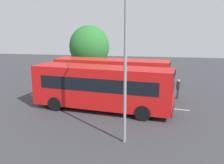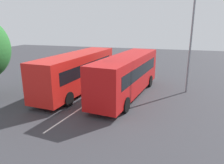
% 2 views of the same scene
% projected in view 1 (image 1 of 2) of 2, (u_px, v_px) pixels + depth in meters
% --- Properties ---
extents(ground_plane, '(69.84, 69.84, 0.00)m').
position_uv_depth(ground_plane, '(102.00, 102.00, 20.29)').
color(ground_plane, '#38383D').
extents(bus_far_left, '(10.71, 3.73, 3.35)m').
position_uv_depth(bus_far_left, '(102.00, 87.00, 17.76)').
color(bus_far_left, red).
rests_on(bus_far_left, ground).
extents(bus_center_left, '(10.66, 3.34, 3.35)m').
position_uv_depth(bus_center_left, '(112.00, 76.00, 22.00)').
color(bus_center_left, red).
rests_on(bus_center_left, ground).
extents(pedestrian, '(0.44, 0.44, 1.75)m').
position_uv_depth(pedestrian, '(178.00, 87.00, 21.04)').
color(pedestrian, '#232833').
rests_on(pedestrian, ground).
extents(street_lamp, '(1.18, 2.58, 8.50)m').
position_uv_depth(street_lamp, '(124.00, 52.00, 12.27)').
color(street_lamp, gray).
rests_on(street_lamp, ground).
extents(depot_tree, '(4.75, 4.28, 6.51)m').
position_uv_depth(depot_tree, '(89.00, 47.00, 28.26)').
color(depot_tree, '#4C3823').
rests_on(depot_tree, ground).
extents(lane_stripe_outer_left, '(14.21, 2.03, 0.01)m').
position_uv_depth(lane_stripe_outer_left, '(102.00, 102.00, 20.29)').
color(lane_stripe_outer_left, silver).
rests_on(lane_stripe_outer_left, ground).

